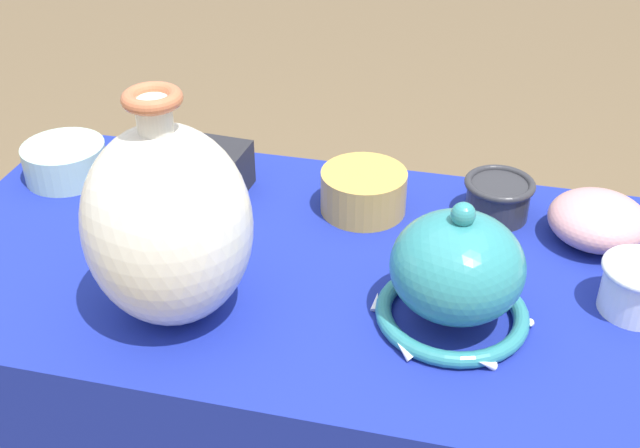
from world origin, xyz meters
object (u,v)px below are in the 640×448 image
cup_wide_porcelain (638,286)px  pot_squat_ochre (364,191)px  vase_dome_bell (456,275)px  mosaic_tile_box (199,168)px  pot_squat_celadon (65,161)px  vase_tall_bulbous (168,225)px  cup_wide_charcoal (498,197)px  bowl_shallow_rose (598,220)px

cup_wide_porcelain → pot_squat_ochre: (-0.41, 0.17, -0.01)m
vase_dome_bell → pot_squat_ochre: vase_dome_bell is taller
mosaic_tile_box → cup_wide_porcelain: (0.69, -0.17, 0.00)m
pot_squat_celadon → cup_wide_porcelain: size_ratio=1.32×
vase_tall_bulbous → pot_squat_ochre: bearing=57.7°
mosaic_tile_box → cup_wide_charcoal: mosaic_tile_box is taller
pot_squat_celadon → bowl_shallow_rose: 0.89m
cup_wide_porcelain → vase_tall_bulbous: bearing=-166.4°
mosaic_tile_box → bowl_shallow_rose: 0.65m
vase_dome_bell → cup_wide_porcelain: size_ratio=2.03×
vase_dome_bell → pot_squat_celadon: bearing=161.6°
mosaic_tile_box → cup_wide_porcelain: mosaic_tile_box is taller
mosaic_tile_box → cup_wide_charcoal: 0.50m
pot_squat_ochre → cup_wide_porcelain: bearing=-22.1°
mosaic_tile_box → bowl_shallow_rose: bearing=3.5°
cup_wide_charcoal → pot_squat_ochre: (-0.21, -0.03, -0.00)m
bowl_shallow_rose → pot_squat_ochre: bowl_shallow_rose is taller
bowl_shallow_rose → pot_squat_ochre: size_ratio=1.08×
vase_tall_bulbous → pot_squat_ochre: (0.20, 0.31, -0.11)m
vase_dome_bell → cup_wide_charcoal: size_ratio=1.95×
pot_squat_celadon → bowl_shallow_rose: bowl_shallow_rose is taller
pot_squat_celadon → cup_wide_charcoal: bearing=3.6°
mosaic_tile_box → pot_squat_ochre: 0.28m
vase_tall_bulbous → pot_squat_ochre: size_ratio=2.33×
vase_tall_bulbous → vase_dome_bell: 0.38m
bowl_shallow_rose → vase_tall_bulbous: bearing=-151.3°
vase_dome_bell → mosaic_tile_box: (-0.45, 0.25, -0.04)m
vase_dome_bell → cup_wide_porcelain: 0.26m
vase_dome_bell → cup_wide_charcoal: 0.28m
cup_wide_charcoal → pot_squat_ochre: bearing=-171.5°
mosaic_tile_box → bowl_shallow_rose: mosaic_tile_box is taller
mosaic_tile_box → pot_squat_celadon: bearing=-171.6°
pot_squat_ochre → mosaic_tile_box: bearing=179.4°
vase_tall_bulbous → cup_wide_porcelain: 0.63m
pot_squat_celadon → cup_wide_porcelain: (0.93, -0.15, 0.01)m
pot_squat_ochre → cup_wide_charcoal: bearing=8.5°
bowl_shallow_rose → mosaic_tile_box: bearing=179.3°
vase_dome_bell → pot_squat_ochre: (-0.17, 0.24, -0.04)m
vase_dome_bell → mosaic_tile_box: bearing=151.3°
pot_squat_celadon → cup_wide_charcoal: (0.74, 0.05, 0.01)m
pot_squat_ochre → vase_dome_bell: bearing=-55.5°
vase_tall_bulbous → pot_squat_celadon: 0.45m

